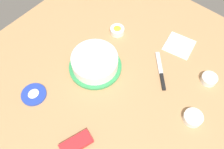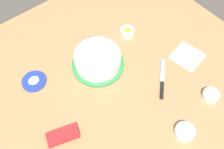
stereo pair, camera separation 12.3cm
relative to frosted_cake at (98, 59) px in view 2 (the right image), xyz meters
The scene contains 9 objects.
ground_plane 0.18m from the frosted_cake, 87.00° to the right, with size 1.54×1.54×0.00m, color tan.
frosted_cake is the anchor object (origin of this frame).
frosting_tub_lid 0.34m from the frosted_cake, 159.01° to the left, with size 0.12×0.12×0.02m.
spreading_knife 0.35m from the frosted_cake, 57.17° to the right, with size 0.19×0.18×0.01m.
sprinkle_bowl_orange 0.59m from the frosted_cake, 57.96° to the right, with size 0.08×0.08×0.03m.
sprinkle_bowl_yellow 0.27m from the frosted_cake, 14.07° to the left, with size 0.08×0.08×0.04m.
sprinkle_bowl_pink 0.55m from the frosted_cake, 81.87° to the right, with size 0.09×0.09×0.03m.
candy_box_lower 0.42m from the frosted_cake, 149.42° to the right, with size 0.14×0.06×0.02m, color red.
paper_napkin 0.49m from the frosted_cake, 32.47° to the right, with size 0.15×0.15×0.01m, color white.
Camera 2 is at (-0.41, -0.44, 1.09)m, focal length 39.14 mm.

